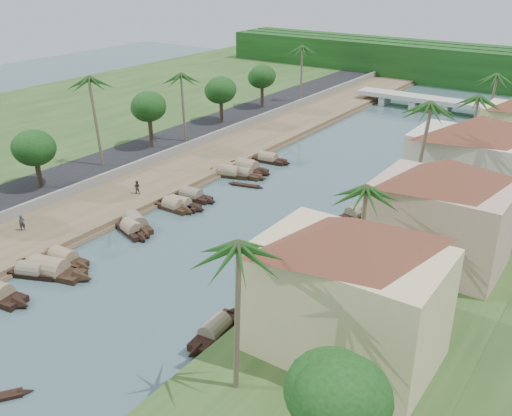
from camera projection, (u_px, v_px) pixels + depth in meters
The scene contains 43 objects.
ground at pixel (162, 274), 51.26m from camera, with size 220.00×220.00×0.00m, color #3D575C.
left_bank at pixel (177, 172), 74.45m from camera, with size 10.00×180.00×0.80m, color brown.
right_bank at pixel (443, 239), 56.26m from camera, with size 16.00×180.00×1.20m, color #26441B.
road at pixel (131, 158), 78.72m from camera, with size 8.00×180.00×1.40m, color black.
retaining_wall at pixel (153, 159), 76.23m from camera, with size 0.40×180.00×1.10m, color gray.
far_left_fill at pixel (15, 128), 92.44m from camera, with size 45.00×220.00×1.35m, color #26441B.
treeline at pixel (475, 66), 125.00m from camera, with size 120.00×14.00×8.00m.
bridge at pixel (431, 101), 104.82m from camera, with size 28.00×4.00×2.40m.
building_near at pixel (348, 287), 37.34m from camera, with size 14.85×14.85×10.20m.
building_mid at pixel (441, 211), 48.98m from camera, with size 14.11×14.11×9.70m.
building_far at pixel (475, 162), 59.95m from camera, with size 15.59×15.59×10.20m.
sampan_2 at pixel (49, 270), 51.19m from camera, with size 9.64×4.20×2.46m.
sampan_3 at pixel (32, 271), 50.93m from camera, with size 6.79×3.90×1.88m.
sampan_4 at pixel (64, 259), 53.10m from camera, with size 7.11×1.96×2.03m.
sampan_5 at pixel (132, 229), 58.74m from camera, with size 6.40×3.39×2.03m.
sampan_6 at pixel (135, 223), 60.07m from camera, with size 7.60×4.51×2.25m.
sampan_7 at pixel (180, 204), 64.72m from camera, with size 7.07×2.31×1.90m.
sampan_8 at pixel (173, 206), 64.25m from camera, with size 6.15×1.73×1.95m.
sampan_9 at pixel (191, 195), 67.10m from camera, with size 7.45×1.80×1.92m.
sampan_10 at pixel (229, 173), 73.94m from camera, with size 7.86×3.84×2.14m.
sampan_11 at pixel (247, 168), 75.82m from camera, with size 8.12×2.28×2.30m.
sampan_12 at pixel (242, 174), 73.77m from camera, with size 7.47×2.12×1.81m.
sampan_13 at pixel (268, 159), 79.04m from camera, with size 7.26×2.21×1.99m.
sampan_14 at pixel (215, 330), 43.00m from camera, with size 2.16×7.52×1.85m.
sampan_15 at pixel (287, 269), 51.33m from camera, with size 3.35×8.16×2.15m.
sampan_16 at pixel (358, 213), 62.53m from camera, with size 3.20×8.56×2.07m.
canoe_1 at pixel (71, 261), 53.23m from camera, with size 4.36×0.84×0.70m.
canoe_2 at pixel (246, 186), 70.79m from camera, with size 4.87×1.89×0.71m.
palm_0 at pixel (234, 248), 32.16m from camera, with size 3.20×3.20×11.75m.
palm_1 at pixel (365, 190), 43.93m from camera, with size 3.20×3.20×10.23m.
palm_2 at pixel (424, 107), 54.29m from camera, with size 3.20×3.20×13.75m.
palm_3 at pixel (478, 99), 67.37m from camera, with size 3.20×3.20×11.32m.
palm_5 at pixel (92, 81), 69.64m from camera, with size 3.20×3.20×12.69m.
palm_6 at pixel (182, 76), 79.85m from camera, with size 3.20×3.20×11.15m.
palm_7 at pixel (494, 76), 80.17m from camera, with size 3.20×3.20×11.28m.
palm_8 at pixel (302, 48), 102.18m from camera, with size 3.20×3.20×11.45m.
tree_2 at pixel (35, 149), 65.10m from camera, with size 4.87×4.87×6.74m.
tree_3 at pixel (149, 107), 78.69m from camera, with size 4.83×4.83×7.77m.
tree_4 at pixel (221, 91), 91.17m from camera, with size 4.91×4.91×7.17m.
tree_5 at pixel (262, 77), 100.01m from camera, with size 4.65×4.65×7.34m.
tree_7 at pixel (338, 395), 28.29m from camera, with size 4.97×4.97×7.18m.
person_near at pixel (22, 223), 57.36m from camera, with size 0.59×0.39×1.63m, color #2A2C33.
person_far at pixel (137, 187), 66.32m from camera, with size 0.78×0.61×1.60m, color #332B23.
Camera 1 is at (32.12, -31.84, 26.25)m, focal length 40.00 mm.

